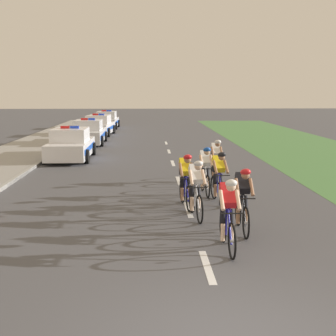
{
  "coord_description": "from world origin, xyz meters",
  "views": [
    {
      "loc": [
        -1.05,
        -4.98,
        3.18
      ],
      "look_at": [
        -0.54,
        7.1,
        1.1
      ],
      "focal_mm": 47.61,
      "sensor_mm": 36.0,
      "label": 1
    }
  ],
  "objects": [
    {
      "name": "kerb_edge",
      "position": [
        -5.9,
        14.0,
        0.07
      ],
      "size": [
        0.16,
        60.0,
        0.13
      ],
      "primitive_type": "cube",
      "color": "#9E9E99",
      "rests_on": "ground"
    },
    {
      "name": "lane_markings_centre",
      "position": [
        0.0,
        10.75,
        0.0
      ],
      "size": [
        0.14,
        25.6,
        0.01
      ],
      "color": "white",
      "rests_on": "ground"
    },
    {
      "name": "cyclist_sixth",
      "position": [
        0.68,
        8.55,
        0.79
      ],
      "size": [
        0.42,
        1.72,
        1.56
      ],
      "color": "black",
      "rests_on": "ground"
    },
    {
      "name": "cyclist_third",
      "position": [
        0.11,
        5.92,
        0.79
      ],
      "size": [
        0.45,
        1.72,
        1.56
      ],
      "color": "black",
      "rests_on": "ground"
    },
    {
      "name": "cyclist_second",
      "position": [
        1.05,
        4.75,
        0.79
      ],
      "size": [
        0.42,
        1.72,
        1.56
      ],
      "color": "black",
      "rests_on": "ground"
    },
    {
      "name": "police_car_second",
      "position": [
        -4.77,
        22.45,
        0.68
      ],
      "size": [
        2.05,
        4.42,
        1.59
      ],
      "color": "silver",
      "rests_on": "ground"
    },
    {
      "name": "police_car_furthest",
      "position": [
        -4.77,
        34.41,
        0.68
      ],
      "size": [
        2.05,
        4.42,
        1.59
      ],
      "color": "silver",
      "rests_on": "ground"
    },
    {
      "name": "police_car_nearest",
      "position": [
        -4.77,
        16.15,
        0.68
      ],
      "size": [
        2.03,
        4.42,
        1.59
      ],
      "color": "white",
      "rests_on": "ground"
    },
    {
      "name": "cyclist_lead",
      "position": [
        0.51,
        3.57,
        0.79
      ],
      "size": [
        0.42,
        1.72,
        1.56
      ],
      "color": "black",
      "rests_on": "ground"
    },
    {
      "name": "cyclist_fourth",
      "position": [
        -0.06,
        7.01,
        0.79
      ],
      "size": [
        0.45,
        1.72,
        1.56
      ],
      "color": "black",
      "rests_on": "ground"
    },
    {
      "name": "police_car_third",
      "position": [
        -4.77,
        28.11,
        0.68
      ],
      "size": [
        2.19,
        4.5,
        1.59
      ],
      "color": "white",
      "rests_on": "ground"
    },
    {
      "name": "cyclist_fifth",
      "position": [
        0.93,
        7.45,
        0.79
      ],
      "size": [
        0.45,
        1.72,
        1.56
      ],
      "color": "black",
      "rests_on": "ground"
    },
    {
      "name": "cyclist_seventh",
      "position": [
        1.32,
        10.59,
        0.79
      ],
      "size": [
        0.42,
        1.72,
        1.56
      ],
      "color": "black",
      "rests_on": "ground"
    }
  ]
}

